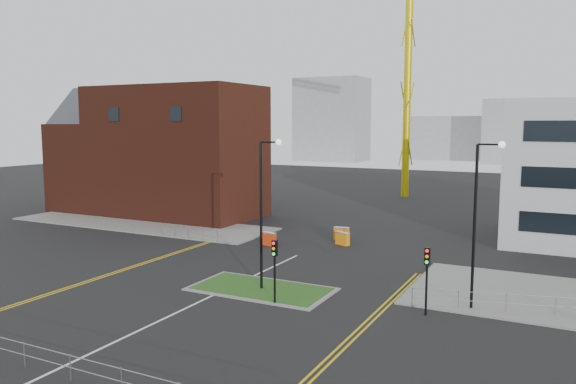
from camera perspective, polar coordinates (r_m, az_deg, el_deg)
name	(u,v)px	position (r m, az deg, el deg)	size (l,w,h in m)	color
ground	(147,327)	(29.66, -14.09, -13.12)	(200.00, 200.00, 0.00)	black
pavement_left	(141,223)	(58.49, -14.75, -3.11)	(28.00, 8.00, 0.12)	slate
island_kerb	(261,289)	(34.74, -2.71, -9.83)	(8.60, 4.60, 0.08)	slate
grass_island	(261,289)	(34.73, -2.71, -9.80)	(8.00, 4.00, 0.12)	#26501A
brick_building	(155,153)	(64.18, -13.36, 3.92)	(24.20, 10.07, 14.24)	#4F1F13
streetlamp_island	(264,202)	(33.47, -2.44, -1.05)	(1.46, 0.36, 9.18)	black
streetlamp_right_near	(479,212)	(31.51, 18.85, -1.93)	(1.46, 0.36, 9.18)	black
traffic_light_island	(274,259)	(31.43, -1.38, -6.86)	(0.28, 0.33, 3.65)	black
traffic_light_right	(427,268)	(30.51, 13.93, -7.50)	(0.28, 0.33, 3.65)	black
railing_front	(46,356)	(25.50, -23.33, -15.01)	(24.05, 0.05, 1.10)	gray
railing_left	(189,231)	(49.69, -10.07, -3.95)	(6.05, 0.05, 1.10)	gray
centre_line	(173,314)	(31.10, -11.62, -12.08)	(0.15, 30.00, 0.01)	silver
yellow_left_a	(144,262)	(42.56, -14.41, -6.94)	(0.12, 24.00, 0.01)	gold
yellow_left_b	(147,263)	(42.37, -14.10, -6.99)	(0.12, 24.00, 0.01)	gold
yellow_right_a	(368,319)	(30.08, 8.14, -12.68)	(0.12, 20.00, 0.01)	gold
yellow_right_b	(374,320)	(29.99, 8.70, -12.75)	(0.12, 20.00, 0.01)	gold
skyline_a	(332,120)	(152.53, 4.47, 7.33)	(18.00, 12.00, 22.00)	gray
skyline_b	(536,132)	(151.11, 23.88, 5.62)	(24.00, 12.00, 16.00)	gray
skyline_d	(467,138)	(163.08, 17.70, 5.24)	(30.00, 12.00, 12.00)	gray
barrier_left	(269,238)	(46.73, -1.96, -4.72)	(1.38, 0.72, 1.11)	red
barrier_mid	(342,233)	(49.12, 5.47, -4.17)	(1.39, 0.69, 1.12)	orange
barrier_right	(343,238)	(47.10, 5.56, -4.67)	(1.35, 0.93, 1.09)	orange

